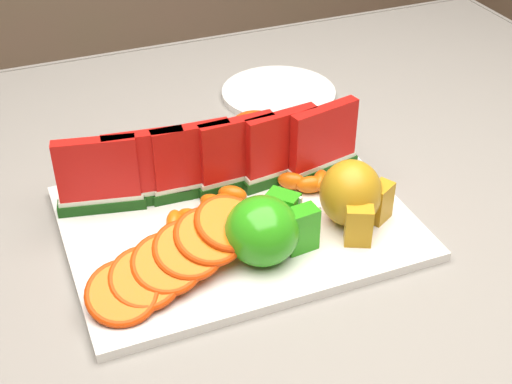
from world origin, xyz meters
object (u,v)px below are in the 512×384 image
platter (237,222)px  apple_cluster (267,229)px  pear_cluster (353,196)px  side_plate (279,93)px

platter → apple_cluster: bearing=-82.5°
pear_cluster → platter: bearing=155.1°
pear_cluster → side_plate: (0.06, 0.34, -0.05)m
platter → side_plate: size_ratio=1.74×
platter → apple_cluster: apple_cluster is taller
platter → pear_cluster: size_ratio=4.20×
apple_cluster → side_plate: bearing=64.6°
apple_cluster → pear_cluster: pear_cluster is taller
pear_cluster → apple_cluster: bearing=-172.9°
platter → side_plate: (0.18, 0.29, -0.00)m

